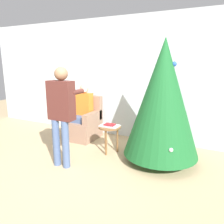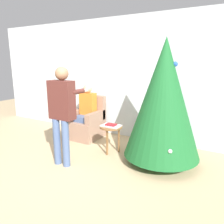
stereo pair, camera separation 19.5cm
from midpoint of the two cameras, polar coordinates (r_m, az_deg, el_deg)
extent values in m
plane|color=tan|center=(3.56, -11.07, -16.34)|extent=(14.00, 14.00, 0.00)
cube|color=silver|center=(5.01, 5.20, 8.61)|extent=(8.00, 0.06, 2.70)
cylinder|color=brown|center=(4.04, 13.91, -11.64)|extent=(0.10, 0.10, 0.14)
cone|color=#195B28|center=(3.73, 14.79, 3.35)|extent=(1.29, 1.29, 1.98)
sphere|color=gold|center=(3.90, 14.16, 8.92)|extent=(0.06, 0.06, 0.06)
sphere|color=white|center=(3.41, 16.55, -9.82)|extent=(0.06, 0.06, 0.06)
sphere|color=#2856B2|center=(3.67, 17.70, 11.83)|extent=(0.08, 0.08, 0.08)
cube|color=#93705B|center=(5.09, -5.71, -4.45)|extent=(0.65, 0.72, 0.42)
cube|color=#93705B|center=(5.20, -3.97, 1.43)|extent=(0.65, 0.14, 0.54)
cube|color=#93705B|center=(5.16, -8.21, -0.61)|extent=(0.12, 0.65, 0.22)
cube|color=#93705B|center=(4.85, -3.22, -1.35)|extent=(0.12, 0.65, 0.22)
cylinder|color=#475B84|center=(4.99, -7.98, -4.86)|extent=(0.11, 0.11, 0.42)
cylinder|color=#475B84|center=(4.88, -6.11, -5.24)|extent=(0.11, 0.11, 0.42)
cube|color=#475B84|center=(4.97, -6.11, -1.64)|extent=(0.32, 0.40, 0.12)
cube|color=orange|center=(5.02, -5.20, 2.15)|extent=(0.36, 0.20, 0.50)
sphere|color=tan|center=(4.97, -5.28, 6.12)|extent=(0.20, 0.20, 0.20)
cylinder|color=#475B84|center=(3.85, -12.77, -7.55)|extent=(0.12, 0.12, 0.80)
cylinder|color=#475B84|center=(3.72, -10.51, -8.15)|extent=(0.12, 0.12, 0.80)
cube|color=#562823|center=(3.64, -11.55, 3.07)|extent=(0.44, 0.20, 0.63)
sphere|color=#936B4C|center=(3.62, -11.48, 9.82)|extent=(0.22, 0.22, 0.22)
cylinder|color=#562823|center=(3.88, -11.86, 5.57)|extent=(0.08, 0.30, 0.08)
cylinder|color=#562823|center=(3.65, -7.47, 5.27)|extent=(0.08, 0.30, 0.08)
cube|color=white|center=(3.80, -5.74, 5.62)|extent=(0.04, 0.14, 0.04)
cylinder|color=brown|center=(4.18, 1.08, -3.94)|extent=(0.43, 0.43, 0.03)
cylinder|color=brown|center=(4.14, 0.05, -7.97)|extent=(0.04, 0.04, 0.50)
cylinder|color=brown|center=(4.27, 3.12, -7.32)|extent=(0.04, 0.04, 0.50)
cylinder|color=brown|center=(4.38, 0.03, -6.74)|extent=(0.04, 0.04, 0.50)
cube|color=silver|center=(4.17, 1.08, -3.61)|extent=(0.36, 0.25, 0.02)
cube|color=#B21E23|center=(4.16, 1.08, -3.32)|extent=(0.20, 0.14, 0.02)
camera|label=1|loc=(0.10, -88.45, 0.36)|focal=35.00mm
camera|label=2|loc=(0.10, 91.55, -0.36)|focal=35.00mm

